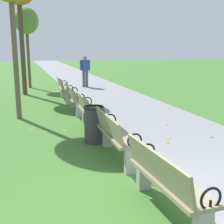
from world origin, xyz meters
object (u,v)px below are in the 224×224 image
Objects in this scene: park_bench_3 at (89,111)px; park_bench_5 at (64,89)px; park_bench_2 at (115,135)px; park_bench_4 at (74,98)px; tree_3 at (26,22)px; park_bench_1 at (165,180)px; pedestrian_walking at (85,69)px; trash_bin at (94,124)px.

park_bench_3 is 4.28m from park_bench_5.
park_bench_3 is (0.00, 2.26, 0.00)m from park_bench_2.
park_bench_3 is at bearing -90.00° from park_bench_4.
park_bench_4 is 7.15m from tree_3.
park_bench_4 is 0.40× the size of tree_3.
park_bench_1 is 12.34m from pedestrian_walking.
pedestrian_walking is (1.64, 12.22, 0.44)m from park_bench_1.
park_bench_1 is 1.92× the size of trash_bin.
tree_3 is at bearing 97.52° from park_bench_3.
pedestrian_walking is (1.64, 3.59, 0.44)m from park_bench_5.
park_bench_2 is 1.12m from trash_bin.
park_bench_5 is 5.28m from tree_3.
park_bench_2 is 1.92× the size of trash_bin.
park_bench_1 is 8.63m from park_bench_5.
park_bench_3 and park_bench_4 have the same top height.
park_bench_2 is at bearing -82.44° from trash_bin.
park_bench_2 is 10.28m from pedestrian_walking.
tree_3 is at bearing 95.01° from park_bench_1.
park_bench_3 is 1.00× the size of park_bench_5.
pedestrian_walking reaches higher than park_bench_5.
park_bench_3 is 1.92× the size of trash_bin.
park_bench_5 is 0.99× the size of pedestrian_walking.
park_bench_2 is at bearing 90.00° from park_bench_1.
park_bench_4 is 2.15m from park_bench_5.
park_bench_1 is 2.08m from park_bench_2.
pedestrian_walking is (2.78, -0.73, -2.36)m from tree_3.
park_bench_5 is at bearing 90.00° from park_bench_3.
pedestrian_walking is at bearing 65.47° from park_bench_5.
pedestrian_walking is at bearing 74.07° from park_bench_4.
pedestrian_walking is at bearing 78.80° from trash_bin.
tree_3 is at bearing 95.97° from park_bench_2.
park_bench_5 is at bearing 88.45° from trash_bin.
park_bench_2 is 4.39m from park_bench_4.
park_bench_1 and park_bench_2 have the same top height.
park_bench_2 and park_bench_5 have the same top height.
park_bench_5 is (-0.00, 4.28, 0.00)m from park_bench_3.
pedestrian_walking reaches higher than park_bench_1.
tree_3 is (-1.14, 4.32, 2.81)m from park_bench_5.
pedestrian_walking reaches higher than trash_bin.
park_bench_2 is at bearing -99.19° from pedestrian_walking.
pedestrian_walking is at bearing 80.81° from park_bench_2.
tree_3 is (-1.14, 10.87, 2.81)m from park_bench_2.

